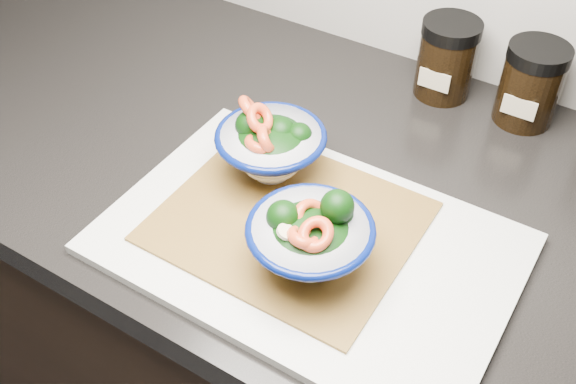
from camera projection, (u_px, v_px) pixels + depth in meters
The scene contains 7 objects.
countertop at pixel (475, 245), 0.79m from camera, with size 3.50×0.60×0.04m, color black.
cutting_board at pixel (308, 244), 0.75m from camera, with size 0.45×0.30×0.01m, color silver.
bamboo_mat at pixel (288, 221), 0.77m from camera, with size 0.28×0.24×0.00m, color olive.
bowl_left at pixel (271, 146), 0.80m from camera, with size 0.13×0.13×0.11m.
bowl_right at pixel (311, 239), 0.69m from camera, with size 0.13×0.13×0.10m.
spice_jar_a at pixel (447, 59), 0.94m from camera, with size 0.08×0.08×0.11m.
spice_jar_b at pixel (531, 84), 0.89m from camera, with size 0.08×0.08×0.11m.
Camera 1 is at (0.09, 0.89, 1.47)m, focal length 42.00 mm.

